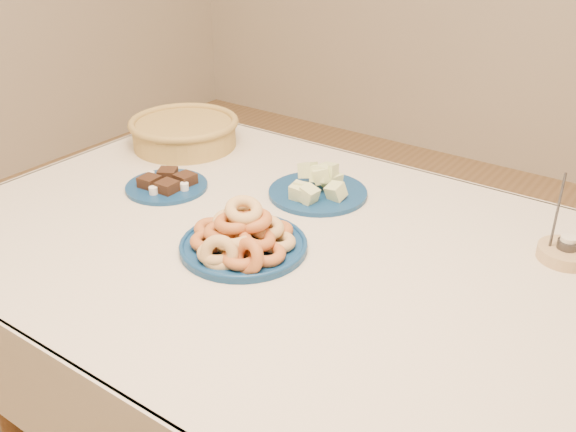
# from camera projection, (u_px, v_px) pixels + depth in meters

# --- Properties ---
(dining_table) EXTENTS (1.71, 1.11, 0.75)m
(dining_table) POSITION_uv_depth(u_px,v_px,m) (301.00, 287.00, 1.48)
(dining_table) COLOR brown
(dining_table) RESTS_ON ground
(donut_platter) EXTENTS (0.35, 0.35, 0.13)m
(donut_platter) POSITION_uv_depth(u_px,v_px,m) (243.00, 238.00, 1.40)
(donut_platter) COLOR navy
(donut_platter) RESTS_ON dining_table
(melon_plate) EXTENTS (0.33, 0.33, 0.09)m
(melon_plate) POSITION_uv_depth(u_px,v_px,m) (318.00, 188.00, 1.65)
(melon_plate) COLOR navy
(melon_plate) RESTS_ON dining_table
(brownie_plate) EXTENTS (0.26, 0.26, 0.04)m
(brownie_plate) POSITION_uv_depth(u_px,v_px,m) (167.00, 184.00, 1.70)
(brownie_plate) COLOR navy
(brownie_plate) RESTS_ON dining_table
(wicker_basket) EXTENTS (0.40, 0.40, 0.09)m
(wicker_basket) POSITION_uv_depth(u_px,v_px,m) (184.00, 131.00, 1.95)
(wicker_basket) COLOR olive
(wicker_basket) RESTS_ON dining_table
(candle_holder) EXTENTS (0.15, 0.15, 0.20)m
(candle_holder) POSITION_uv_depth(u_px,v_px,m) (566.00, 252.00, 1.38)
(candle_holder) COLOR tan
(candle_holder) RESTS_ON dining_table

